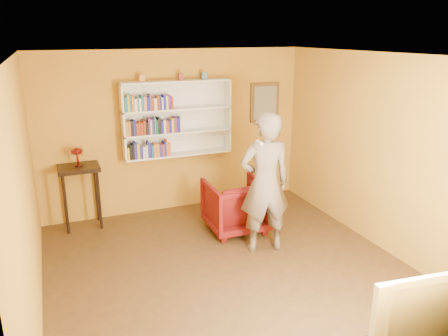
{
  "coord_description": "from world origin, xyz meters",
  "views": [
    {
      "loc": [
        -1.94,
        -4.46,
        2.94
      ],
      "look_at": [
        0.17,
        0.75,
        1.19
      ],
      "focal_mm": 35.0,
      "sensor_mm": 36.0,
      "label": 1
    }
  ],
  "objects_px": {
    "console_table": "(79,177)",
    "television": "(427,304)",
    "armchair": "(235,206)",
    "person": "(265,183)",
    "bookshelf": "(176,118)",
    "ruby_lustre": "(77,153)"
  },
  "relations": [
    {
      "from": "armchair",
      "to": "person",
      "type": "height_order",
      "value": "person"
    },
    {
      "from": "ruby_lustre",
      "to": "armchair",
      "type": "relative_size",
      "value": 0.32
    },
    {
      "from": "console_table",
      "to": "ruby_lustre",
      "type": "distance_m",
      "value": 0.38
    },
    {
      "from": "television",
      "to": "console_table",
      "type": "bearing_deg",
      "value": 124.15
    },
    {
      "from": "ruby_lustre",
      "to": "armchair",
      "type": "distance_m",
      "value": 2.53
    },
    {
      "from": "ruby_lustre",
      "to": "television",
      "type": "distance_m",
      "value": 5.09
    },
    {
      "from": "bookshelf",
      "to": "armchair",
      "type": "xyz_separation_m",
      "value": [
        0.56,
        -1.17,
        -1.19
      ]
    },
    {
      "from": "armchair",
      "to": "television",
      "type": "distance_m",
      "value": 3.52
    },
    {
      "from": "console_table",
      "to": "person",
      "type": "xyz_separation_m",
      "value": [
        2.29,
        -1.74,
        0.15
      ]
    },
    {
      "from": "ruby_lustre",
      "to": "television",
      "type": "xyz_separation_m",
      "value": [
        2.35,
        -4.5,
        -0.37
      ]
    },
    {
      "from": "bookshelf",
      "to": "person",
      "type": "distance_m",
      "value": 2.1
    },
    {
      "from": "console_table",
      "to": "television",
      "type": "bearing_deg",
      "value": -62.43
    },
    {
      "from": "console_table",
      "to": "person",
      "type": "relative_size",
      "value": 0.51
    },
    {
      "from": "bookshelf",
      "to": "ruby_lustre",
      "type": "height_order",
      "value": "bookshelf"
    },
    {
      "from": "bookshelf",
      "to": "console_table",
      "type": "distance_m",
      "value": 1.79
    },
    {
      "from": "ruby_lustre",
      "to": "console_table",
      "type": "bearing_deg",
      "value": -69.44
    },
    {
      "from": "console_table",
      "to": "ruby_lustre",
      "type": "relative_size",
      "value": 3.53
    },
    {
      "from": "bookshelf",
      "to": "console_table",
      "type": "relative_size",
      "value": 1.79
    },
    {
      "from": "armchair",
      "to": "person",
      "type": "xyz_separation_m",
      "value": [
        0.12,
        -0.73,
        0.58
      ]
    },
    {
      "from": "person",
      "to": "bookshelf",
      "type": "bearing_deg",
      "value": -61.71
    },
    {
      "from": "bookshelf",
      "to": "console_table",
      "type": "xyz_separation_m",
      "value": [
        -1.61,
        -0.16,
        -0.76
      ]
    },
    {
      "from": "console_table",
      "to": "ruby_lustre",
      "type": "xyz_separation_m",
      "value": [
        -0.0,
        0.0,
        0.38
      ]
    }
  ]
}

